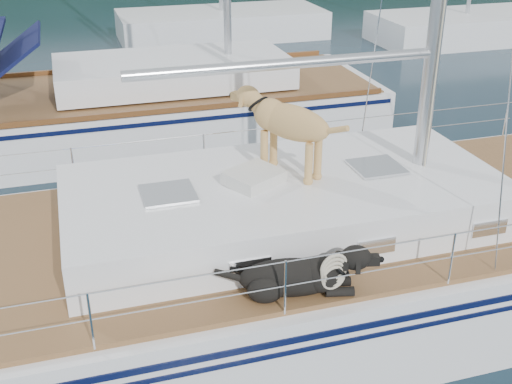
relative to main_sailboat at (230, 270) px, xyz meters
name	(u,v)px	position (x,y,z in m)	size (l,w,h in m)	color
ground	(223,316)	(-0.10, 0.00, -0.68)	(120.00, 120.00, 0.00)	black
main_sailboat	(230,270)	(0.00, 0.00, 0.00)	(12.00, 3.80, 14.01)	white
neighbor_sailboat	(124,113)	(-0.57, 6.61, -0.06)	(11.00, 3.50, 13.30)	white
bg_boat_center	(222,25)	(3.90, 16.00, -0.23)	(7.20, 3.00, 11.65)	white
bg_boat_east	(465,28)	(11.90, 13.00, -0.22)	(6.40, 3.00, 11.65)	white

